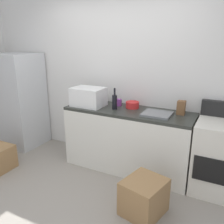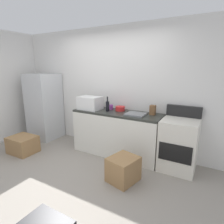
{
  "view_description": "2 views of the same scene",
  "coord_description": "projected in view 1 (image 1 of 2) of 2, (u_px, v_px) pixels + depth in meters",
  "views": [
    {
      "loc": [
        1.54,
        -1.74,
        1.85
      ],
      "look_at": [
        0.24,
        0.81,
        0.97
      ],
      "focal_mm": 38.23,
      "sensor_mm": 36.0,
      "label": 1
    },
    {
      "loc": [
        2.0,
        -2.01,
        1.77
      ],
      "look_at": [
        0.34,
        0.93,
        0.96
      ],
      "focal_mm": 29.86,
      "sensor_mm": 36.0,
      "label": 2
    }
  ],
  "objects": [
    {
      "name": "ground_plane",
      "position": [
        61.0,
        210.0,
        2.7
      ],
      "size": [
        6.0,
        6.0,
        0.0
      ],
      "primitive_type": "plane",
      "color": "gray"
    },
    {
      "name": "wall_back",
      "position": [
        120.0,
        76.0,
        3.63
      ],
      "size": [
        5.0,
        0.1,
        2.6
      ],
      "primitive_type": "cube",
      "color": "silver",
      "rests_on": "ground_plane"
    },
    {
      "name": "kitchen_counter",
      "position": [
        128.0,
        140.0,
        3.45
      ],
      "size": [
        1.8,
        0.6,
        0.9
      ],
      "color": "silver",
      "rests_on": "ground_plane"
    },
    {
      "name": "refrigerator",
      "position": [
        20.0,
        100.0,
        4.2
      ],
      "size": [
        0.68,
        0.66,
        1.62
      ],
      "primitive_type": "cube",
      "color": "silver",
      "rests_on": "ground_plane"
    },
    {
      "name": "stove_oven",
      "position": [
        220.0,
        157.0,
        2.92
      ],
      "size": [
        0.6,
        0.61,
        1.1
      ],
      "color": "silver",
      "rests_on": "ground_plane"
    },
    {
      "name": "microwave",
      "position": [
        88.0,
        97.0,
        3.49
      ],
      "size": [
        0.46,
        0.34,
        0.27
      ],
      "primitive_type": "cube",
      "color": "white",
      "rests_on": "kitchen_counter"
    },
    {
      "name": "sink_basin",
      "position": [
        157.0,
        114.0,
        3.09
      ],
      "size": [
        0.36,
        0.32,
        0.03
      ],
      "primitive_type": "cube",
      "color": "slate",
      "rests_on": "kitchen_counter"
    },
    {
      "name": "wine_bottle",
      "position": [
        115.0,
        102.0,
        3.33
      ],
      "size": [
        0.07,
        0.07,
        0.3
      ],
      "color": "black",
      "rests_on": "kitchen_counter"
    },
    {
      "name": "coffee_mug",
      "position": [
        119.0,
        102.0,
        3.51
      ],
      "size": [
        0.08,
        0.08,
        0.1
      ],
      "primitive_type": "cylinder",
      "color": "purple",
      "rests_on": "kitchen_counter"
    },
    {
      "name": "knife_block",
      "position": [
        181.0,
        108.0,
        3.1
      ],
      "size": [
        0.1,
        0.1,
        0.18
      ],
      "primitive_type": "cube",
      "color": "brown",
      "rests_on": "kitchen_counter"
    },
    {
      "name": "mixing_bowl",
      "position": [
        132.0,
        105.0,
        3.41
      ],
      "size": [
        0.19,
        0.19,
        0.09
      ],
      "primitive_type": "cylinder",
      "color": "red",
      "rests_on": "kitchen_counter"
    },
    {
      "name": "cardboard_box_large",
      "position": [
        144.0,
        197.0,
        2.6
      ],
      "size": [
        0.49,
        0.53,
        0.4
      ],
      "primitive_type": "cube",
      "rotation": [
        0.0,
        0.0,
        -0.24
      ],
      "color": "olive",
      "rests_on": "ground_plane"
    }
  ]
}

